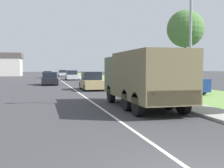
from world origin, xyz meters
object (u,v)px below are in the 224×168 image
object	(u,v)px
car_second_ahead	(49,79)
car_farthest_ahead	(62,73)
car_nearest_ahead	(92,82)
car_third_ahead	(72,76)
lamp_post	(187,22)
military_truck	(143,77)
pickup_truck	(180,82)
car_fourth_ahead	(47,75)

from	to	relation	value
car_second_ahead	car_farthest_ahead	bearing A→B (deg)	83.35
car_nearest_ahead	car_third_ahead	distance (m)	21.12
car_nearest_ahead	lamp_post	xyz separation A→B (m)	(3.00, -12.30, 3.74)
military_truck	pickup_truck	size ratio (longest dim) A/B	1.41
car_nearest_ahead	lamp_post	size ratio (longest dim) A/B	0.60
car_nearest_ahead	car_farthest_ahead	world-z (taller)	car_nearest_ahead
car_fourth_ahead	car_farthest_ahead	xyz separation A→B (m)	(3.67, 10.05, 0.04)
car_fourth_ahead	pickup_truck	bearing A→B (deg)	-74.39
car_third_ahead	car_fourth_ahead	bearing A→B (deg)	110.23
car_nearest_ahead	car_farthest_ahead	xyz separation A→B (m)	(0.20, 41.41, -0.09)
car_fourth_ahead	lamp_post	xyz separation A→B (m)	(6.47, -43.67, 3.87)
car_third_ahead	pickup_truck	bearing A→B (deg)	-76.29
car_farthest_ahead	pickup_truck	size ratio (longest dim) A/B	0.77
car_second_ahead	car_fourth_ahead	xyz separation A→B (m)	(0.15, 22.72, -0.07)
military_truck	car_second_ahead	xyz separation A→B (m)	(-4.19, 20.90, -0.94)
car_farthest_ahead	car_fourth_ahead	bearing A→B (deg)	-110.06
car_third_ahead	car_fourth_ahead	distance (m)	10.92
car_nearest_ahead	car_third_ahead	world-z (taller)	car_nearest_ahead
car_second_ahead	lamp_post	distance (m)	22.30
car_third_ahead	car_farthest_ahead	world-z (taller)	car_third_ahead
pickup_truck	car_third_ahead	bearing A→B (deg)	103.71
lamp_post	car_fourth_ahead	bearing A→B (deg)	98.43
car_nearest_ahead	lamp_post	distance (m)	13.20
car_nearest_ahead	car_fourth_ahead	bearing A→B (deg)	96.31
military_truck	car_second_ahead	world-z (taller)	military_truck
lamp_post	car_nearest_ahead	bearing A→B (deg)	103.71
pickup_truck	lamp_post	bearing A→B (deg)	-115.48
pickup_truck	car_farthest_ahead	bearing A→B (deg)	97.92
military_truck	car_second_ahead	bearing A→B (deg)	101.34
military_truck	car_fourth_ahead	bearing A→B (deg)	95.29
car_nearest_ahead	car_fourth_ahead	world-z (taller)	car_nearest_ahead
military_truck	pickup_truck	bearing A→B (deg)	51.27
military_truck	car_farthest_ahead	world-z (taller)	military_truck
car_farthest_ahead	lamp_post	bearing A→B (deg)	-87.01
military_truck	car_third_ahead	size ratio (longest dim) A/B	1.74
military_truck	car_farthest_ahead	distance (m)	53.68
car_third_ahead	military_truck	bearing A→B (deg)	-89.54
car_second_ahead	car_farthest_ahead	distance (m)	32.98
car_fourth_ahead	pickup_truck	size ratio (longest dim) A/B	0.85
car_second_ahead	pickup_truck	xyz separation A→B (m)	(10.23, -13.37, 0.17)
car_second_ahead	car_nearest_ahead	bearing A→B (deg)	-67.28
car_nearest_ahead	military_truck	bearing A→B (deg)	-87.33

